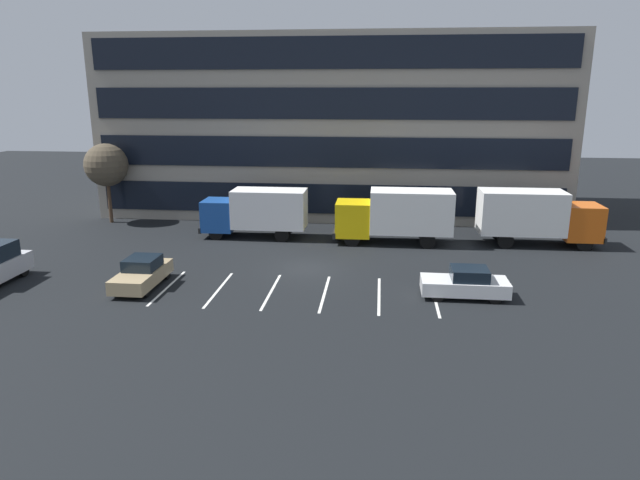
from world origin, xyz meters
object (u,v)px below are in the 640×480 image
object	(u,v)px
box_truck_yellow	(396,214)
box_truck_orange	(536,215)
box_truck_blue	(256,211)
bare_tree	(106,165)
sedan_tan	(142,273)
sedan_white	(465,283)

from	to	relation	value
box_truck_yellow	box_truck_orange	xyz separation A→B (m)	(9.32, 0.52, 0.01)
box_truck_orange	box_truck_blue	bearing A→B (deg)	179.79
box_truck_orange	bare_tree	distance (m)	31.84
box_truck_yellow	box_truck_orange	world-z (taller)	box_truck_orange
box_truck_yellow	box_truck_orange	distance (m)	9.34
sedan_tan	sedan_white	world-z (taller)	sedan_tan
bare_tree	sedan_tan	bearing A→B (deg)	-58.75
box_truck_yellow	bare_tree	world-z (taller)	bare_tree
box_truck_yellow	box_truck_blue	distance (m)	9.74
box_truck_blue	sedan_tan	size ratio (longest dim) A/B	1.69
box_truck_yellow	box_truck_blue	size ratio (longest dim) A/B	1.07
box_truck_orange	bare_tree	xyz separation A→B (m)	(-31.55, 3.48, 2.45)
box_truck_orange	sedan_white	xyz separation A→B (m)	(-6.04, -10.58, -1.35)
box_truck_orange	bare_tree	world-z (taller)	bare_tree
sedan_tan	box_truck_blue	bearing A→B (deg)	70.44
sedan_tan	bare_tree	bearing A→B (deg)	121.25
box_truck_blue	bare_tree	xyz separation A→B (m)	(-12.50, 3.40, 2.59)
box_truck_blue	sedan_white	world-z (taller)	box_truck_blue
box_truck_orange	sedan_tan	size ratio (longest dim) A/B	1.82
sedan_white	bare_tree	xyz separation A→B (m)	(-25.51, 14.05, 3.80)
box_truck_yellow	sedan_white	size ratio (longest dim) A/B	1.84
box_truck_blue	bare_tree	world-z (taller)	bare_tree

